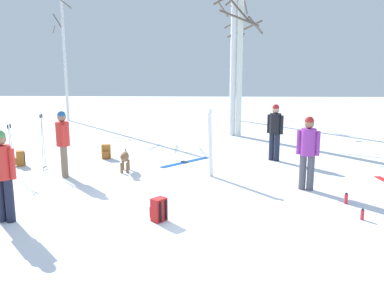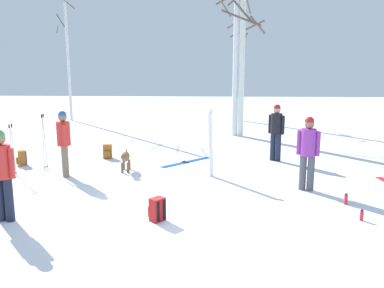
% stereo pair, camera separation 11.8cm
% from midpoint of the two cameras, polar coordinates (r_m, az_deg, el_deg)
% --- Properties ---
extents(ground_plane, '(60.00, 60.00, 0.00)m').
position_cam_midpoint_polar(ground_plane, '(8.37, -3.63, -8.81)').
color(ground_plane, white).
extents(person_0, '(0.45, 0.34, 1.72)m').
position_cam_midpoint_polar(person_0, '(12.34, 11.40, 2.15)').
color(person_0, '#1E2338').
rests_on(person_0, ground_plane).
extents(person_1, '(0.34, 0.48, 1.72)m').
position_cam_midpoint_polar(person_1, '(10.82, -18.11, 0.60)').
color(person_1, '#72604C').
rests_on(person_1, ground_plane).
extents(person_2, '(0.52, 0.34, 1.72)m').
position_cam_midpoint_polar(person_2, '(8.08, -25.64, -3.37)').
color(person_2, '#1E2338').
rests_on(person_2, ground_plane).
extents(person_4, '(0.50, 0.34, 1.72)m').
position_cam_midpoint_polar(person_4, '(9.55, 15.75, -0.60)').
color(person_4, '#4C4C56').
rests_on(person_4, ground_plane).
extents(dog, '(0.29, 0.89, 0.57)m').
position_cam_midpoint_polar(dog, '(11.05, -9.82, -1.94)').
color(dog, brown).
rests_on(dog, ground_plane).
extents(ski_pair_planted_0, '(0.16, 0.17, 1.76)m').
position_cam_midpoint_polar(ski_pair_planted_0, '(10.32, 2.29, 0.05)').
color(ski_pair_planted_0, white).
rests_on(ski_pair_planted_0, ground_plane).
extents(ski_pair_lying_1, '(1.42, 1.47, 0.05)m').
position_cam_midpoint_polar(ski_pair_lying_1, '(12.02, -1.25, -2.58)').
color(ski_pair_lying_1, blue).
rests_on(ski_pair_lying_1, ground_plane).
extents(ski_poles_0, '(0.07, 0.22, 1.55)m').
position_cam_midpoint_polar(ski_poles_0, '(11.78, -20.65, 0.47)').
color(ski_poles_0, '#B2B2BC').
rests_on(ski_poles_0, ground_plane).
extents(ski_poles_1, '(0.07, 0.22, 1.38)m').
position_cam_midpoint_polar(ski_poles_1, '(11.35, -24.54, -0.65)').
color(ski_poles_1, '#B2B2BC').
rests_on(ski_poles_1, ground_plane).
extents(backpack_0, '(0.35, 0.34, 0.44)m').
position_cam_midpoint_polar(backpack_0, '(7.59, -5.19, -9.24)').
color(backpack_0, red).
rests_on(backpack_0, ground_plane).
extents(backpack_1, '(0.28, 0.31, 0.44)m').
position_cam_midpoint_polar(backpack_1, '(12.78, -12.32, -1.08)').
color(backpack_1, '#99591E').
rests_on(backpack_1, ground_plane).
extents(backpack_2, '(0.34, 0.33, 0.44)m').
position_cam_midpoint_polar(backpack_2, '(12.62, -23.44, -1.90)').
color(backpack_2, '#99591E').
rests_on(backpack_2, ground_plane).
extents(water_bottle_0, '(0.07, 0.07, 0.21)m').
position_cam_midpoint_polar(water_bottle_0, '(8.25, 22.59, -9.22)').
color(water_bottle_0, red).
rests_on(water_bottle_0, ground_plane).
extents(water_bottle_1, '(0.07, 0.07, 0.23)m').
position_cam_midpoint_polar(water_bottle_1, '(9.04, 20.62, -7.26)').
color(water_bottle_1, red).
rests_on(water_bottle_1, ground_plane).
extents(birch_tree_0, '(1.34, 1.32, 7.96)m').
position_cam_midpoint_polar(birch_tree_0, '(22.11, -17.86, 13.92)').
color(birch_tree_0, silver).
rests_on(birch_tree_0, ground_plane).
extents(birch_tree_1, '(1.70, 1.49, 6.07)m').
position_cam_midpoint_polar(birch_tree_1, '(16.56, 5.73, 12.42)').
color(birch_tree_1, silver).
rests_on(birch_tree_1, ground_plane).
extents(birch_tree_2, '(1.82, 1.85, 7.17)m').
position_cam_midpoint_polar(birch_tree_2, '(16.47, 6.63, 13.93)').
color(birch_tree_2, silver).
rests_on(birch_tree_2, ground_plane).
extents(birch_tree_3, '(1.63, 1.37, 6.38)m').
position_cam_midpoint_polar(birch_tree_3, '(21.55, 5.63, 12.13)').
color(birch_tree_3, silver).
rests_on(birch_tree_3, ground_plane).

